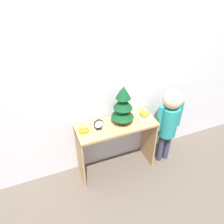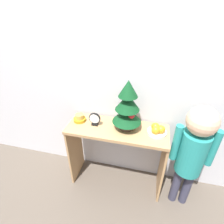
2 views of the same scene
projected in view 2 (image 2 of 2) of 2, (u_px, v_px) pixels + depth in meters
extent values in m
plane|color=brown|center=(113.00, 193.00, 1.93)|extent=(12.00, 12.00, 0.00)
cube|color=silver|center=(123.00, 71.00, 1.61)|extent=(7.00, 0.05, 2.50)
cube|color=tan|center=(117.00, 129.00, 1.68)|extent=(0.97, 0.36, 0.03)
cube|color=tan|center=(75.00, 149.00, 1.97)|extent=(0.02, 0.33, 0.76)
cube|color=tan|center=(162.00, 165.00, 1.78)|extent=(0.02, 0.33, 0.76)
cylinder|color=#4C3828|center=(126.00, 126.00, 1.66)|extent=(0.13, 0.13, 0.05)
cylinder|color=brown|center=(127.00, 122.00, 1.64)|extent=(0.02, 0.02, 0.04)
cone|color=#0F421E|center=(127.00, 114.00, 1.60)|extent=(0.27, 0.27, 0.15)
cone|color=#0F421E|center=(128.00, 102.00, 1.53)|extent=(0.22, 0.22, 0.15)
cone|color=#0F421E|center=(128.00, 88.00, 1.46)|extent=(0.17, 0.17, 0.15)
sphere|color=#2D4CA8|center=(132.00, 97.00, 1.45)|extent=(0.04, 0.04, 0.04)
sphere|color=red|center=(132.00, 116.00, 1.53)|extent=(0.06, 0.06, 0.06)
sphere|color=#2D4CA8|center=(128.00, 89.00, 1.51)|extent=(0.06, 0.06, 0.06)
cylinder|color=silver|center=(157.00, 132.00, 1.60)|extent=(0.18, 0.18, 0.03)
sphere|color=orange|center=(161.00, 129.00, 1.57)|extent=(0.08, 0.08, 0.08)
sphere|color=orange|center=(155.00, 127.00, 1.60)|extent=(0.08, 0.08, 0.08)
sphere|color=orange|center=(156.00, 130.00, 1.56)|extent=(0.08, 0.08, 0.08)
cylinder|color=#B78419|center=(80.00, 120.00, 1.77)|extent=(0.12, 0.12, 0.03)
cylinder|color=gold|center=(79.00, 116.00, 1.75)|extent=(0.08, 0.08, 0.05)
cube|color=black|center=(95.00, 124.00, 1.72)|extent=(0.06, 0.04, 0.02)
cylinder|color=black|center=(95.00, 118.00, 1.68)|extent=(0.11, 0.02, 0.11)
cylinder|color=white|center=(94.00, 119.00, 1.67)|extent=(0.10, 0.00, 0.10)
cylinder|color=#38384C|center=(176.00, 184.00, 1.75)|extent=(0.08, 0.08, 0.47)
cylinder|color=#38384C|center=(187.00, 186.00, 1.73)|extent=(0.08, 0.08, 0.47)
cylinder|color=teal|center=(192.00, 153.00, 1.51)|extent=(0.23, 0.23, 0.42)
sphere|color=#E0B28E|center=(202.00, 121.00, 1.33)|extent=(0.24, 0.24, 0.24)
cylinder|color=teal|center=(176.00, 143.00, 1.50)|extent=(0.06, 0.06, 0.36)
cylinder|color=teal|center=(213.00, 148.00, 1.44)|extent=(0.06, 0.06, 0.36)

